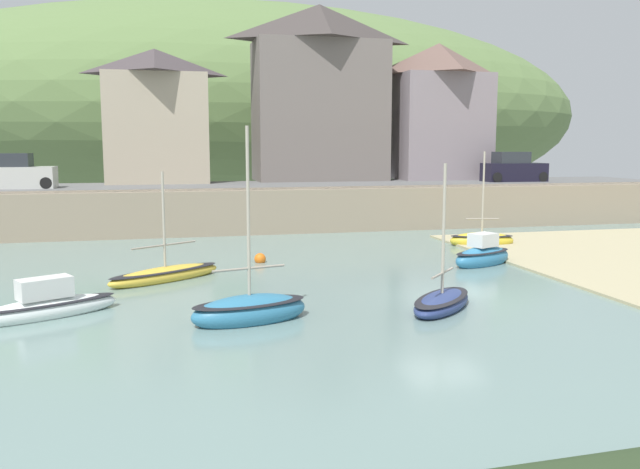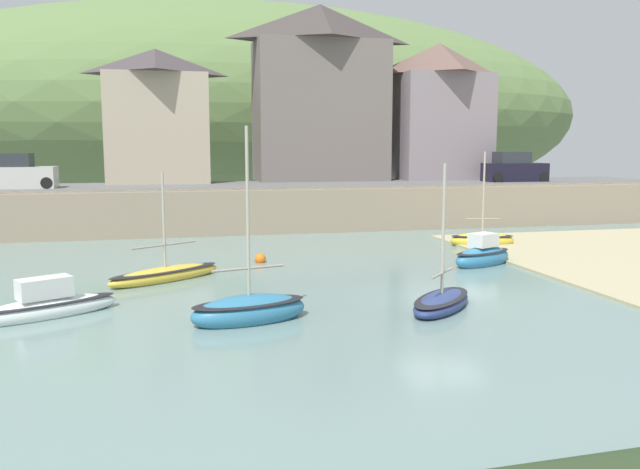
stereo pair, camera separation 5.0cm
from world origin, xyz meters
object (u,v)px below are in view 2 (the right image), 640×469
Objects in this scene: sailboat_white_hull at (249,310)px; parked_car_by_wall at (514,169)px; waterfront_building_left at (157,115)px; sailboat_blue_trim at (442,302)px; sailboat_nearest_shore at (165,274)px; dinghy_open_wooden at (46,306)px; parked_car_near_slipway at (16,174)px; motorboat_with_cabin at (482,240)px; mooring_buoy at (260,259)px; waterfront_building_right at (438,111)px; waterfront_building_centre at (320,92)px; sailboat_far_left at (483,256)px.

sailboat_white_hull reaches higher than parked_car_by_wall.
waterfront_building_left is 1.90× the size of sailboat_blue_trim.
dinghy_open_wooden is at bearing -159.87° from sailboat_nearest_shore.
motorboat_with_cabin is at bearing -23.94° from parked_car_near_slipway.
parked_car_by_wall is at bearing 34.77° from mooring_buoy.
waterfront_building_right is at bearing 86.04° from motorboat_with_cabin.
waterfront_building_centre is 24.36m from sailboat_nearest_shore.
waterfront_building_centre is 13.91m from parked_car_by_wall.
sailboat_nearest_shore is 18.05m from parked_car_near_slipway.
waterfront_building_right reaches higher than motorboat_with_cabin.
sailboat_far_left is 25.95m from parked_car_near_slipway.
sailboat_blue_trim is 27.37m from parked_car_near_slipway.
motorboat_with_cabin reaches higher than sailboat_far_left.
sailboat_white_hull is at bearing 133.30° from sailboat_blue_trim.
motorboat_with_cabin is 1.14× the size of parked_car_by_wall.
waterfront_building_centre is 2.63× the size of sailboat_blue_trim.
waterfront_building_left is 21.42m from sailboat_nearest_shore.
sailboat_nearest_shore is 1.07× the size of dinghy_open_wooden.
waterfront_building_left is at bearing 31.98° from parked_car_near_slipway.
parked_car_near_slipway is 17.86m from mooring_buoy.
waterfront_building_right reaches higher than sailboat_nearest_shore.
sailboat_far_left is 7.84m from sailboat_blue_trim.
sailboat_white_hull reaches higher than motorboat_with_cabin.
dinghy_open_wooden is 8.49× the size of mooring_buoy.
sailboat_far_left is (1.98, -20.22, -7.95)m from waterfront_building_centre.
mooring_buoy is at bearing 17.64° from dinghy_open_wooden.
parked_car_by_wall is (12.13, -4.50, -5.12)m from waterfront_building_centre.
sailboat_white_hull reaches higher than mooring_buoy.
motorboat_with_cabin is 1.46× the size of sailboat_far_left.
waterfront_building_left is at bearing 180.00° from waterfront_building_centre.
waterfront_building_centre reaches higher than motorboat_with_cabin.
sailboat_white_hull is 9.21m from mooring_buoy.
parked_car_by_wall is at bearing 1.68° from parked_car_near_slipway.
sailboat_nearest_shore is (-12.50, -0.20, -0.15)m from sailboat_far_left.
parked_car_by_wall is (10.15, 15.72, 2.83)m from sailboat_far_left.
parked_car_near_slipway is (-15.89, 22.09, 2.98)m from sailboat_blue_trim.
waterfront_building_left is 19.38m from waterfront_building_right.
dinghy_open_wooden is 33.12m from parked_car_by_wall.
sailboat_white_hull is 1.34× the size of parked_car_by_wall.
waterfront_building_left is at bearing 97.38° from sailboat_far_left.
sailboat_blue_trim is (-2.58, -26.59, -8.10)m from waterfront_building_centre.
waterfront_building_left is at bearing 169.94° from parked_car_by_wall.
dinghy_open_wooden is 0.98× the size of parked_car_near_slipway.
waterfront_building_centre is at bearing 58.57° from sailboat_white_hull.
dinghy_open_wooden is at bearing 171.56° from sailboat_far_left.
sailboat_white_hull is 5.80m from dinghy_open_wooden.
parked_car_near_slipway reaches higher than mooring_buoy.
motorboat_with_cabin is at bearing 38.46° from sailboat_far_left.
dinghy_open_wooden is 10.21m from mooring_buoy.
sailboat_nearest_shore is (-14.89, -4.96, -0.06)m from motorboat_with_cabin.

